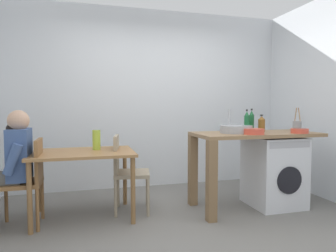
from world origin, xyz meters
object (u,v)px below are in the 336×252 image
Objects in this scene: bottle_tall_green at (247,122)px; mixing_bowl at (254,131)px; chair_person_seat at (28,177)px; colander at (300,131)px; dining_table at (83,160)px; bottle_squat_brown at (252,121)px; vase at (96,140)px; utensil_crock at (297,126)px; chair_opposite at (126,169)px; bottle_clear_small at (261,124)px; washing_machine at (274,171)px; seated_person at (10,162)px.

mixing_bowl is (-0.06, -0.25, -0.09)m from bottle_tall_green.
chair_person_seat is 4.50× the size of colander.
chair_person_seat is at bearing -169.61° from dining_table.
bottle_tall_green is 0.97× the size of bottle_squat_brown.
mixing_bowl reaches higher than colander.
vase is (-1.90, 0.16, -0.20)m from bottle_squat_brown.
dining_table is 2.68m from utensil_crock.
colander is at bearing -123.70° from utensil_crock.
chair_opposite is 1.75m from bottle_clear_small.
bottle_squat_brown is at bearing -1.62° from dining_table.
dining_table is 1.22× the size of chair_opposite.
bottle_squat_brown is (0.12, 0.09, 0.00)m from bottle_tall_green.
bottle_squat_brown is 0.96× the size of utensil_crock.
utensil_crock is at bearing -8.57° from bottle_squat_brown.
washing_machine is (2.28, -0.20, -0.21)m from dining_table.
mixing_bowl is 0.60m from colander.
bottle_clear_small reaches higher than dining_table.
vase is (0.86, 0.20, 0.18)m from seated_person.
bottle_squat_brown reaches higher than vase.
chair_opposite reaches higher than dining_table.
colander is at bearing -1.91° from mixing_bowl.
washing_machine is (1.81, -0.26, -0.08)m from chair_opposite.
bottle_squat_brown is (2.59, 0.04, 0.54)m from chair_person_seat.
vase is (-1.99, 0.24, -0.16)m from bottle_clear_small.
seated_person is 2.78m from bottle_squat_brown.
seated_person is 2.66m from bottle_tall_green.
seated_person is at bearing 173.39° from mixing_bowl.
dining_table is 0.71m from seated_person.
colander is (1.99, -0.48, 0.44)m from chair_opposite.
chair_opposite is 2.10m from colander.
bottle_clear_small is at bearing 139.72° from colander.
seated_person reaches higher than vase.
bottle_clear_small is 0.51m from utensil_crock.
bottle_clear_small is at bearing 2.06° from bottle_tall_green.
chair_person_seat is (-0.55, -0.10, -0.14)m from dining_table.
bottle_tall_green is (1.45, -0.21, 0.54)m from chair_opposite.
washing_machine is 0.71m from bottle_tall_green.
colander reaches higher than chair_opposite.
chair_person_seat is at bearing 173.97° from colander.
vase is (-1.78, 0.25, -0.19)m from bottle_tall_green.
mixing_bowl is 0.79× the size of utensil_crock.
vase reaches higher than chair_person_seat.
mixing_bowl reaches higher than chair_person_seat.
dining_table is at bearing 175.70° from bottle_tall_green.
utensil_crock is 0.33m from colander.
utensil_crock is at bearing 56.30° from colander.
bottle_clear_small reaches higher than colander.
utensil_crock is (0.78, 0.25, 0.03)m from mixing_bowl.
bottle_squat_brown is at bearing 139.11° from bottle_clear_small.
vase is (-2.13, 0.30, 0.42)m from washing_machine.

